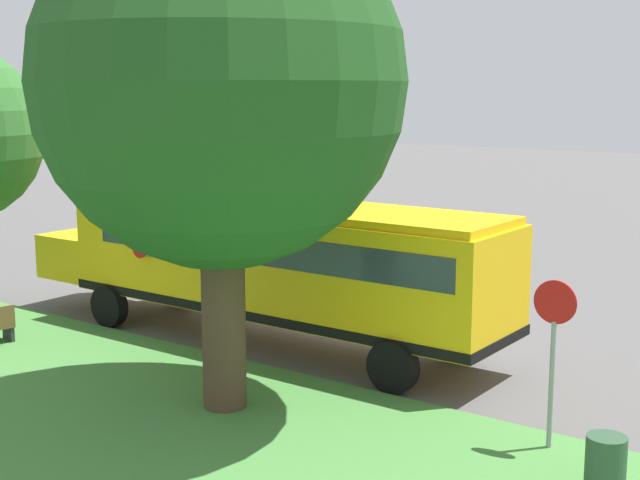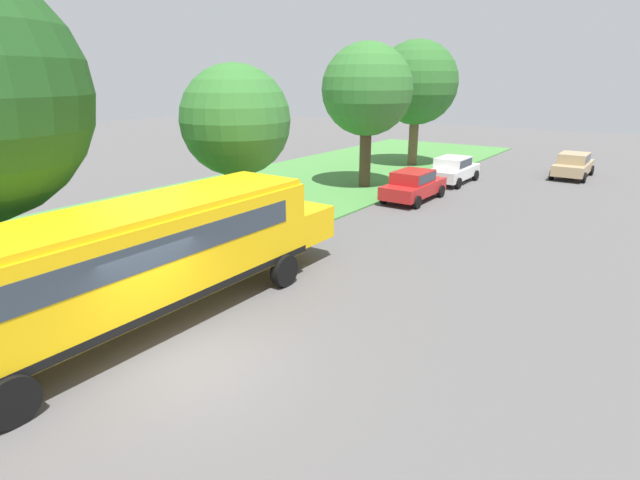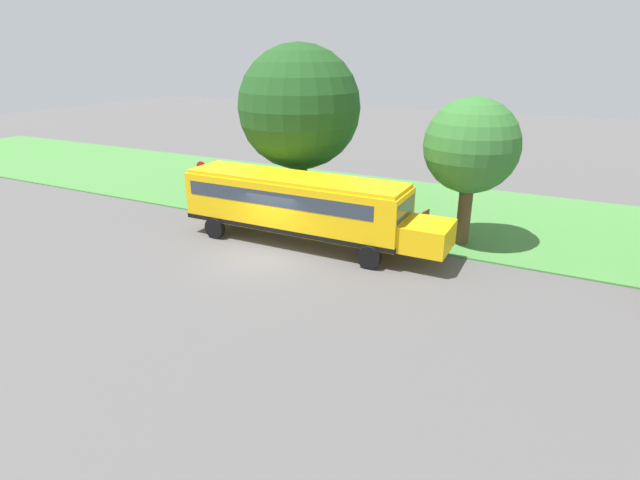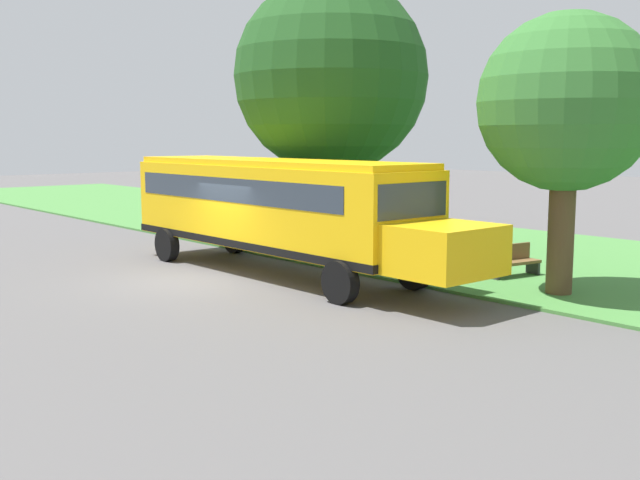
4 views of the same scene
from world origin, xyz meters
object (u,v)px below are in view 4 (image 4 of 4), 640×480
(oak_tree_roadside_mid, at_px, (574,104))
(stop_sign, at_px, (202,193))
(school_bus, at_px, (278,205))
(trash_bin, at_px, (209,223))
(oak_tree_beside_bus, at_px, (332,75))
(park_bench, at_px, (512,261))

(oak_tree_roadside_mid, bearing_deg, stop_sign, -84.80)
(school_bus, xyz_separation_m, trash_bin, (-3.20, -8.59, -1.47))
(trash_bin, bearing_deg, oak_tree_beside_bus, 95.80)
(oak_tree_roadside_mid, height_order, stop_sign, oak_tree_roadside_mid)
(stop_sign, bearing_deg, oak_tree_roadside_mid, 95.20)
(oak_tree_beside_bus, bearing_deg, park_bench, 93.55)
(school_bus, xyz_separation_m, oak_tree_roadside_mid, (-3.43, 6.79, 2.62))
(stop_sign, height_order, trash_bin, stop_sign)
(oak_tree_beside_bus, distance_m, stop_sign, 6.84)
(oak_tree_roadside_mid, xyz_separation_m, trash_bin, (0.23, -15.38, -4.09))
(oak_tree_beside_bus, xyz_separation_m, trash_bin, (0.66, -6.50, -5.30))
(trash_bin, bearing_deg, oak_tree_roadside_mid, 90.84)
(oak_tree_beside_bus, distance_m, oak_tree_roadside_mid, 8.98)
(school_bus, relative_size, oak_tree_roadside_mid, 1.87)
(oak_tree_beside_bus, bearing_deg, oak_tree_roadside_mid, 87.20)
(school_bus, bearing_deg, oak_tree_roadside_mid, 116.80)
(stop_sign, xyz_separation_m, trash_bin, (-1.06, -1.23, -1.29))
(oak_tree_beside_bus, xyz_separation_m, park_bench, (-0.42, 6.75, -5.27))
(school_bus, bearing_deg, oak_tree_beside_bus, -151.48)
(oak_tree_beside_bus, relative_size, stop_sign, 3.22)
(school_bus, distance_m, trash_bin, 9.29)
(trash_bin, bearing_deg, park_bench, 94.66)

